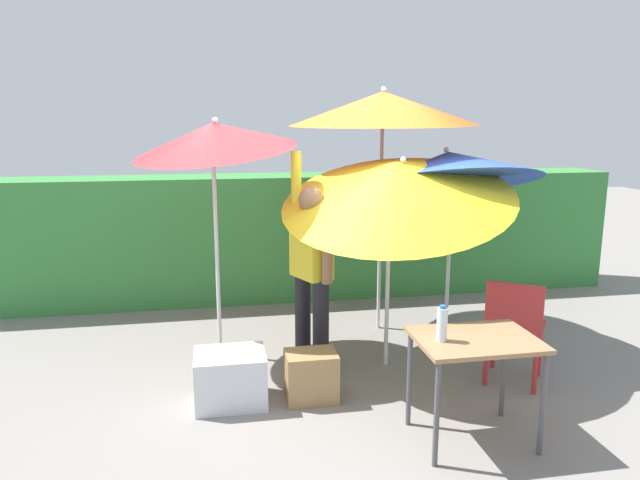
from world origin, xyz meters
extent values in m
plane|color=gray|center=(0.00, 0.00, 0.00)|extent=(24.00, 24.00, 0.00)
cube|color=#38843D|center=(0.00, 2.28, 0.75)|extent=(8.00, 0.70, 1.49)
cylinder|color=silver|center=(0.55, 0.03, 0.74)|extent=(0.04, 0.04, 1.47)
cone|color=yellow|center=(0.60, 0.01, 1.64)|extent=(2.09, 2.01, 1.16)
sphere|color=silver|center=(0.64, -0.02, 1.82)|extent=(0.05, 0.05, 0.05)
cylinder|color=silver|center=(0.74, 0.94, 1.04)|extent=(0.04, 0.04, 2.09)
cone|color=#EA5919|center=(0.74, 0.94, 2.25)|extent=(1.84, 1.85, 0.37)
sphere|color=silver|center=(0.74, 0.94, 2.43)|extent=(0.05, 0.05, 0.05)
cylinder|color=silver|center=(-0.90, 0.50, 0.94)|extent=(0.04, 0.04, 1.88)
cone|color=red|center=(-0.89, 0.49, 2.00)|extent=(1.44, 1.43, 0.55)
sphere|color=silver|center=(-0.88, 0.48, 2.14)|extent=(0.05, 0.05, 0.05)
cylinder|color=silver|center=(1.30, 0.49, 0.78)|extent=(0.04, 0.04, 1.57)
cone|color=blue|center=(1.26, 0.49, 1.71)|extent=(1.68, 1.70, 0.71)
sphere|color=silver|center=(1.22, 0.49, 1.87)|extent=(0.05, 0.05, 0.05)
cylinder|color=black|center=(-0.17, 0.23, 0.41)|extent=(0.14, 0.14, 0.82)
cylinder|color=black|center=(-0.05, -0.03, 0.41)|extent=(0.14, 0.14, 0.82)
cube|color=yellow|center=(-0.11, 0.10, 1.10)|extent=(0.35, 0.42, 0.56)
sphere|color=#8C6647|center=(-0.11, 0.10, 1.49)|extent=(0.22, 0.22, 0.22)
cylinder|color=yellow|center=(-0.21, 0.31, 1.60)|extent=(0.12, 0.12, 0.56)
cylinder|color=#8C6647|center=(-0.02, -0.11, 1.08)|extent=(0.12, 0.12, 0.52)
cylinder|color=#B72D2D|center=(1.76, -0.43, 0.22)|extent=(0.04, 0.04, 0.44)
cylinder|color=#B72D2D|center=(1.45, -0.21, 0.22)|extent=(0.04, 0.04, 0.44)
cylinder|color=#B72D2D|center=(1.54, -0.74, 0.22)|extent=(0.04, 0.04, 0.44)
cylinder|color=#B72D2D|center=(1.23, -0.52, 0.22)|extent=(0.04, 0.04, 0.44)
cube|color=#B72D2D|center=(1.50, -0.47, 0.47)|extent=(0.61, 0.61, 0.05)
cube|color=#B72D2D|center=(1.38, -0.63, 0.69)|extent=(0.38, 0.29, 0.40)
cube|color=silver|center=(-0.84, -0.46, 0.20)|extent=(0.54, 0.43, 0.41)
cube|color=#9E7A4C|center=(-0.22, -0.51, 0.19)|extent=(0.40, 0.30, 0.39)
cylinder|color=#4C4C51|center=(1.12, -1.01, 0.35)|extent=(0.04, 0.04, 0.70)
cylinder|color=#4C4C51|center=(0.40, -1.01, 0.35)|extent=(0.04, 0.04, 0.70)
cylinder|color=#4C4C51|center=(1.12, -1.53, 0.35)|extent=(0.04, 0.04, 0.70)
cylinder|color=#4C4C51|center=(0.40, -1.53, 0.35)|extent=(0.04, 0.04, 0.70)
cube|color=#99724C|center=(0.76, -1.27, 0.72)|extent=(0.80, 0.60, 0.03)
cylinder|color=silver|center=(0.52, -1.28, 0.84)|extent=(0.07, 0.07, 0.22)
cylinder|color=#2D60B7|center=(0.52, -1.28, 0.96)|extent=(0.04, 0.04, 0.02)
camera|label=1|loc=(-0.91, -4.67, 2.15)|focal=32.81mm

